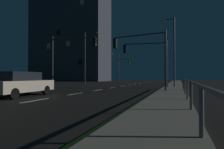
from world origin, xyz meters
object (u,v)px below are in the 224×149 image
object	(u,v)px
street_lamp_median	(118,65)
street_lamp_mid_block	(87,53)
street_lamp_far_end	(172,46)
car	(21,84)
traffic_light_near_right	(146,54)
building_distant	(70,39)
traffic_light_far_left	(122,65)
traffic_light_overhead_east	(71,51)
traffic_light_far_center	(140,48)

from	to	relation	value
street_lamp_median	street_lamp_mid_block	bearing A→B (deg)	-89.22
street_lamp_far_end	street_lamp_median	size ratio (longest dim) A/B	1.17
car	traffic_light_near_right	size ratio (longest dim) A/B	0.89
street_lamp_mid_block	traffic_light_near_right	bearing A→B (deg)	-26.36
traffic_light_near_right	street_lamp_far_end	size ratio (longest dim) A/B	0.64
street_lamp_far_end	building_distant	xyz separation A→B (m)	(-30.51, 26.16, 7.90)
street_lamp_median	car	bearing A→B (deg)	-82.83
traffic_light_far_left	street_lamp_mid_block	size ratio (longest dim) A/B	0.68
car	street_lamp_median	size ratio (longest dim) A/B	0.67
traffic_light_far_left	street_lamp_mid_block	bearing A→B (deg)	-94.24
traffic_light_far_left	street_lamp_mid_block	distance (m)	15.30
car	traffic_light_far_left	world-z (taller)	traffic_light_far_left
traffic_light_overhead_east	street_lamp_mid_block	bearing A→B (deg)	105.53
car	traffic_light_far_left	xyz separation A→B (m)	(-2.67, 31.46, 3.03)
traffic_light_far_left	traffic_light_far_center	size ratio (longest dim) A/B	1.10
traffic_light_far_center	traffic_light_overhead_east	world-z (taller)	traffic_light_overhead_east
traffic_light_overhead_east	traffic_light_far_center	bearing A→B (deg)	-9.50
street_lamp_mid_block	traffic_light_far_center	bearing A→B (deg)	-42.48
traffic_light_overhead_east	building_distant	distance (m)	37.71
traffic_light_far_left	street_lamp_median	world-z (taller)	street_lamp_median
car	traffic_light_far_center	distance (m)	9.86
car	building_distant	xyz separation A→B (m)	(-21.65, 39.06, 11.86)
car	traffic_light_far_center	world-z (taller)	traffic_light_far_center
car	traffic_light_near_right	distance (m)	13.20
street_lamp_median	building_distant	distance (m)	20.91
traffic_light_far_center	traffic_light_overhead_east	distance (m)	8.02
street_lamp_mid_block	car	bearing A→B (deg)	-76.84
traffic_light_near_right	street_lamp_median	distance (m)	22.96
building_distant	traffic_light_near_right	bearing A→B (deg)	-44.94
street_lamp_far_end	car	bearing A→B (deg)	-124.48
traffic_light_far_center	street_lamp_median	distance (m)	26.95
traffic_light_far_center	street_lamp_mid_block	distance (m)	13.76
traffic_light_near_right	traffic_light_far_left	distance (m)	22.02
traffic_light_overhead_east	street_lamp_median	size ratio (longest dim) A/B	0.86
building_distant	traffic_light_far_center	bearing A→B (deg)	-48.92
traffic_light_far_center	building_distant	distance (m)	43.49
car	traffic_light_overhead_east	bearing A→B (deg)	100.85
traffic_light_far_center	street_lamp_median	world-z (taller)	street_lamp_median
car	street_lamp_median	xyz separation A→B (m)	(-4.01, 31.87, 3.25)
traffic_light_far_left	street_lamp_median	xyz separation A→B (m)	(-1.34, 0.41, 0.22)
traffic_light_far_center	street_lamp_mid_block	world-z (taller)	street_lamp_mid_block
street_lamp_far_end	street_lamp_median	distance (m)	22.93
traffic_light_near_right	street_lamp_mid_block	size ratio (longest dim) A/B	0.62
street_lamp_far_end	traffic_light_overhead_east	bearing A→B (deg)	-156.23
traffic_light_near_right	street_lamp_mid_block	distance (m)	11.19
car	traffic_light_overhead_east	world-z (taller)	traffic_light_overhead_east
street_lamp_median	traffic_light_overhead_east	bearing A→B (deg)	-84.14
street_lamp_median	traffic_light_near_right	bearing A→B (deg)	-63.66
traffic_light_near_right	street_lamp_far_end	world-z (taller)	street_lamp_far_end
traffic_light_overhead_east	street_lamp_median	bearing A→B (deg)	95.86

